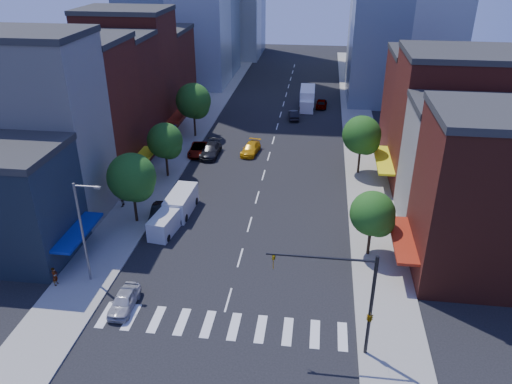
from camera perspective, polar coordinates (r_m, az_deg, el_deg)
ground at (r=40.94m, az=-3.19°, el=-12.20°), size 220.00×220.00×0.00m
sidewalk_left at (r=77.98m, az=-6.96°, el=7.41°), size 5.00×120.00×0.15m
sidewalk_right at (r=75.91m, az=11.79°, el=6.49°), size 5.00×120.00×0.15m
crosswalk at (r=38.70m, az=-4.02°, el=-14.96°), size 19.00×3.00×0.01m
bldg_left_1 at (r=53.80m, az=-23.68°, el=6.40°), size 12.00×8.00×18.00m
bldg_left_2 at (r=61.11m, az=-19.67°, el=8.38°), size 12.00×9.00×16.00m
bldg_left_3 at (r=68.58m, az=-16.57°, el=10.30°), size 12.00×8.00×15.00m
bldg_left_4 at (r=75.92m, az=-14.18°, el=12.91°), size 12.00×9.00×17.00m
bldg_left_5 at (r=85.04m, az=-11.76°, el=13.21°), size 12.00×10.00×13.00m
bldg_right_0 at (r=44.56m, az=25.88°, el=-0.95°), size 12.00×9.00×14.00m
bldg_right_1 at (r=52.31m, az=23.16°, el=2.38°), size 12.00×8.00×12.00m
bldg_right_2 at (r=59.93m, az=21.45°, el=7.22°), size 12.00×10.00×15.00m
bldg_right_3 at (r=69.52m, az=19.63°, el=9.21°), size 12.00×10.00×13.00m
traffic_signal at (r=34.51m, az=12.07°, el=-12.63°), size 7.24×2.24×8.00m
streetlight at (r=42.25m, az=-19.11°, el=-3.80°), size 2.25×0.25×9.00m
tree_left_near at (r=50.23m, az=-13.88°, el=1.43°), size 4.80×4.80×7.30m
tree_left_mid at (r=59.87m, az=-10.25°, el=5.63°), size 4.20×4.20×6.65m
tree_left_far at (r=72.38m, az=-7.06°, el=10.14°), size 5.00×5.00×7.75m
tree_right_near at (r=44.96m, az=13.34°, el=-2.62°), size 4.00×4.00×6.20m
tree_right_far at (r=61.03m, az=12.11°, el=6.21°), size 4.60×4.60×7.20m
parked_car_front at (r=41.00m, az=-14.84°, el=-11.90°), size 1.72×4.15×1.41m
parked_car_second at (r=52.46m, az=-11.07°, el=-2.28°), size 1.85×4.20×1.34m
parked_car_third at (r=67.52m, az=-6.64°, el=4.85°), size 2.59×5.05×1.36m
parked_car_rear at (r=66.86m, az=-5.19°, el=4.80°), size 2.32×5.50×1.58m
cargo_van_near at (r=49.68m, az=-10.31°, el=-3.52°), size 2.54×5.00×2.04m
cargo_van_far at (r=52.85m, az=-8.60°, el=-1.23°), size 2.45×5.58×2.34m
taxi at (r=67.31m, az=-0.61°, el=4.98°), size 2.55×5.01×1.39m
traffic_car_oncoming at (r=81.22m, az=4.33°, el=8.80°), size 1.99×4.42×1.41m
traffic_car_far at (r=87.70m, az=7.50°, el=10.05°), size 2.00×4.54×1.52m
box_truck at (r=87.19m, az=5.87°, el=10.56°), size 2.60×8.03×3.22m
pedestrian_near at (r=44.89m, az=-22.00°, el=-8.92°), size 0.41×0.61×1.67m
pedestrian_far at (r=55.23m, az=-15.19°, el=-0.79°), size 0.71×0.88×1.73m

